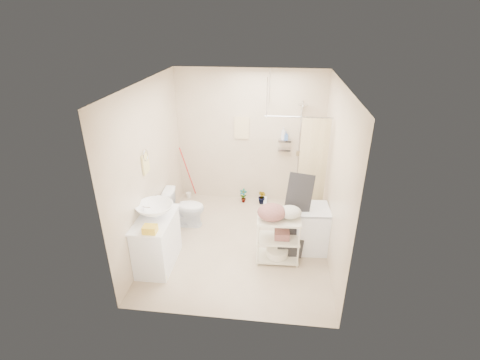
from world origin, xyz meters
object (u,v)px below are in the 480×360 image
Objects in this scene: vanity at (157,241)px; toilet at (185,207)px; laundry_rack at (278,236)px; washing_machine at (311,228)px.

vanity is 1.30× the size of toilet.
vanity is 1.03× the size of laundry_rack.
laundry_rack reaches higher than toilet.
washing_machine is at bearing 32.81° from laundry_rack.
laundry_rack is at bearing 9.05° from vanity.
toilet is 0.79× the size of laundry_rack.
laundry_rack is at bearing -148.57° from washing_machine.
laundry_rack reaches higher than washing_machine.
washing_machine is (2.18, -0.45, 0.02)m from toilet.
toilet is 1.85m from laundry_rack.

